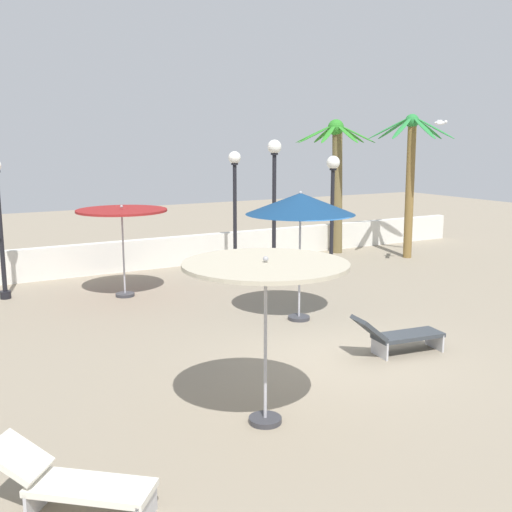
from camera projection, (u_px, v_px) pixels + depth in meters
The scene contains 14 objects.
ground_plane at pixel (339, 353), 12.20m from camera, with size 56.00×56.00×0.00m, color gray.
boundary_wall at pixel (163, 252), 20.31m from camera, with size 25.20×0.30×0.98m, color silver.
patio_umbrella_0 at pixel (266, 274), 8.78m from camera, with size 2.40×2.40×2.53m.
patio_umbrella_1 at pixel (300, 205), 13.96m from camera, with size 2.50×2.50×3.01m.
patio_umbrella_2 at pixel (122, 216), 16.21m from camera, with size 2.37×2.37×2.46m.
palm_tree_1 at pixel (337, 169), 22.39m from camera, with size 2.91×2.92×4.87m.
palm_tree_2 at pixel (410, 167), 21.45m from camera, with size 2.91×2.97×5.02m.
lamp_post_0 at pixel (235, 194), 19.45m from camera, with size 0.39×0.39×3.79m.
lamp_post_1 at pixel (274, 187), 18.34m from camera, with size 0.42×0.42×4.15m.
lamp_post_2 at pixel (332, 195), 19.26m from camera, with size 0.42×0.42×3.66m.
lamp_post_3 at pixel (0, 225), 16.00m from camera, with size 0.30×0.30×3.65m.
lounge_chair_0 at pixel (398, 335), 12.07m from camera, with size 1.94×0.79×0.84m.
lounge_chair_2 at pixel (71, 481), 6.88m from camera, with size 1.78×1.62×0.83m.
seagull_0 at pixel (440, 123), 18.54m from camera, with size 0.77×0.75×0.15m.
Camera 1 is at (-7.15, -9.32, 4.15)m, focal length 43.30 mm.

